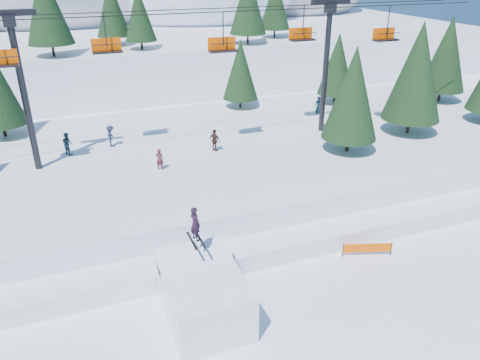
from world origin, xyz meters
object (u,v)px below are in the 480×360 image
object	(u,v)px
chairlift	(184,57)
banner_near	(367,248)
banner_far	(382,225)
jump_kicker	(204,297)

from	to	relation	value
chairlift	banner_near	distance (m)	17.78
banner_near	banner_far	world-z (taller)	same
jump_kicker	banner_near	distance (m)	10.36
jump_kicker	chairlift	world-z (taller)	chairlift
chairlift	banner_far	bearing A→B (deg)	-53.52
jump_kicker	banner_near	size ratio (longest dim) A/B	1.93
chairlift	banner_far	xyz separation A→B (m)	(8.97, -12.14, -8.78)
banner_near	banner_far	distance (m)	2.92
chairlift	banner_near	size ratio (longest dim) A/B	16.87
jump_kicker	banner_near	world-z (taller)	jump_kicker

